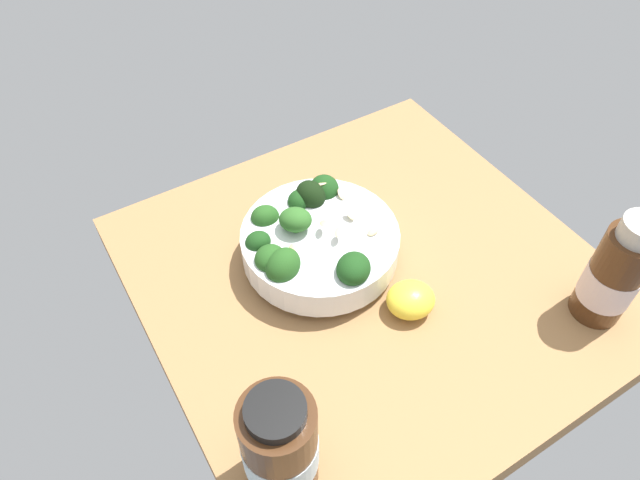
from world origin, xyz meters
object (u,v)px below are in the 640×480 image
(lemon_wedge, at_px, (411,300))
(bottle_tall, at_px, (280,447))
(bowl_of_broccoli, at_px, (316,241))
(bottle_short, at_px, (614,275))

(lemon_wedge, height_order, bottle_tall, bottle_tall)
(lemon_wedge, bearing_deg, bowl_of_broccoli, -66.13)
(bowl_of_broccoli, xyz_separation_m, bottle_tall, (0.18, 0.23, 0.03))
(bowl_of_broccoli, relative_size, lemon_wedge, 3.51)
(lemon_wedge, height_order, bottle_short, bottle_short)
(bottle_tall, bearing_deg, bottle_short, 176.86)
(lemon_wedge, distance_m, bottle_tall, 0.26)
(bowl_of_broccoli, xyz_separation_m, bottle_short, (-0.26, 0.25, 0.03))
(bowl_of_broccoli, height_order, lemon_wedge, bowl_of_broccoli)
(bottle_short, bearing_deg, bottle_tall, -3.14)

